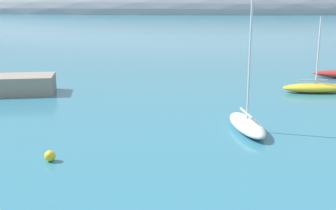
% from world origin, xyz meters
% --- Properties ---
extents(distant_ridge, '(350.42, 89.39, 42.35)m').
position_xyz_m(distant_ridge, '(1.90, 255.77, 0.00)').
color(distant_ridge, '#999EA8').
rests_on(distant_ridge, ground).
extents(sailboat_white_near_shore, '(2.84, 6.11, 9.71)m').
position_xyz_m(sailboat_white_near_shore, '(8.92, 23.09, 0.53)').
color(sailboat_white_near_shore, white).
rests_on(sailboat_white_near_shore, water).
extents(sailboat_yellow_mid_mooring, '(6.34, 2.26, 7.14)m').
position_xyz_m(sailboat_yellow_mid_mooring, '(16.97, 36.08, 0.48)').
color(sailboat_yellow_mid_mooring, yellow).
rests_on(sailboat_yellow_mid_mooring, water).
extents(mooring_buoy_yellow, '(0.62, 0.62, 0.62)m').
position_xyz_m(mooring_buoy_yellow, '(-2.74, 16.70, 0.31)').
color(mooring_buoy_yellow, yellow).
rests_on(mooring_buoy_yellow, water).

